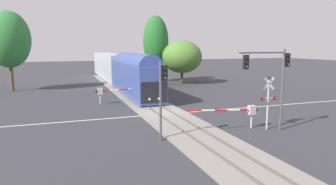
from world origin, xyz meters
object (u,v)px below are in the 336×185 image
crossing_gate_far (106,91)px  oak_far_right (182,57)px  commuter_train (119,69)px  pine_left_background (9,39)px  traffic_signal_near_right (272,70)px  traffic_signal_median (163,88)px  crossing_signal_mast (268,97)px  elm_centre_background (156,41)px  crossing_gate_near (244,111)px

crossing_gate_far → oak_far_right: bearing=43.6°
commuter_train → pine_left_background: pine_left_background is taller
crossing_gate_far → pine_left_background: size_ratio=0.52×
crossing_gate_far → traffic_signal_near_right: (9.92, -15.07, 3.20)m
crossing_gate_far → traffic_signal_near_right: 18.33m
commuter_train → traffic_signal_median: 29.62m
commuter_train → crossing_gate_far: commuter_train is taller
crossing_signal_mast → elm_centre_background: elm_centre_background is taller
commuter_train → oak_far_right: (10.53, -0.95, 1.79)m
crossing_gate_near → traffic_signal_near_right: traffic_signal_near_right is taller
elm_centre_background → traffic_signal_near_right: bearing=-92.7°
crossing_signal_mast → oak_far_right: (4.63, 28.62, 2.05)m
traffic_signal_median → oak_far_right: (13.08, 28.55, 0.97)m
elm_centre_background → oak_far_right: bearing=-50.8°
crossing_gate_near → commuter_train: bearing=98.3°
crossing_gate_far → crossing_gate_near: bearing=-58.5°
commuter_train → traffic_signal_near_right: (5.65, -30.11, 1.83)m
crossing_gate_near → crossing_signal_mast: 2.09m
oak_far_right → crossing_gate_far: bearing=-136.4°
traffic_signal_near_right → pine_left_background: bearing=125.6°
commuter_train → crossing_gate_far: (-4.27, -15.03, -1.37)m
crossing_gate_far → traffic_signal_median: (1.72, -14.46, 2.19)m
pine_left_background → elm_centre_background: 22.94m
pine_left_background → commuter_train: bearing=2.4°
crossing_gate_far → elm_centre_background: (11.47, 18.17, 5.77)m
crossing_signal_mast → traffic_signal_median: bearing=179.5°
crossing_gate_near → traffic_signal_median: 7.14m
commuter_train → crossing_gate_near: (4.23, -28.92, -1.34)m
traffic_signal_near_right → oak_far_right: size_ratio=0.84×
pine_left_background → elm_centre_background: elm_centre_background is taller
pine_left_background → oak_far_right: size_ratio=1.54×
commuter_train → traffic_signal_near_right: size_ratio=6.78×
traffic_signal_near_right → pine_left_background: 36.33m
pine_left_background → elm_centre_background: size_ratio=0.97×
crossing_gate_near → traffic_signal_median: bearing=-175.2°
traffic_signal_median → commuter_train: bearing=85.1°
crossing_gate_far → pine_left_background: 19.13m
commuter_train → traffic_signal_near_right: traffic_signal_near_right is taller
elm_centre_background → oak_far_right: (3.34, -4.09, -2.62)m
commuter_train → traffic_signal_median: bearing=-94.9°
crossing_gate_near → crossing_signal_mast: size_ratio=1.46×
commuter_train → crossing_signal_mast: commuter_train is taller
crossing_gate_near → oak_far_right: 28.85m
elm_centre_background → oak_far_right: 5.89m
traffic_signal_median → crossing_signal_mast: bearing=-0.5°
elm_centre_background → traffic_signal_median: bearing=-106.6°
traffic_signal_median → elm_centre_background: 34.25m
crossing_signal_mast → pine_left_background: pine_left_background is taller
crossing_gate_far → elm_centre_background: size_ratio=0.50×
crossing_gate_near → crossing_gate_far: 16.28m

